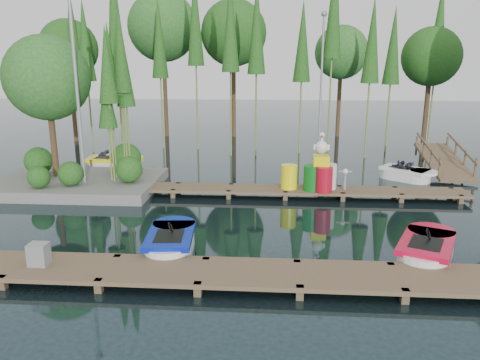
# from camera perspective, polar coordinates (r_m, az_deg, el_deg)

# --- Properties ---
(ground_plane) EXTENTS (90.00, 90.00, 0.00)m
(ground_plane) POSITION_cam_1_polar(r_m,az_deg,el_deg) (14.94, -2.05, -4.53)
(ground_plane) COLOR #1D2F36
(near_dock) EXTENTS (18.00, 1.50, 0.50)m
(near_dock) POSITION_cam_1_polar(r_m,az_deg,el_deg) (10.72, -4.65, -11.16)
(near_dock) COLOR brown
(near_dock) RESTS_ON ground
(far_dock) EXTENTS (15.00, 1.20, 0.50)m
(far_dock) POSITION_cam_1_polar(r_m,az_deg,el_deg) (17.19, 2.13, -1.18)
(far_dock) COLOR brown
(far_dock) RESTS_ON ground
(island) EXTENTS (6.20, 4.20, 6.75)m
(island) POSITION_cam_1_polar(r_m,az_deg,el_deg) (19.10, -20.40, 8.53)
(island) COLOR slate
(island) RESTS_ON ground
(tree_screen) EXTENTS (34.42, 18.53, 10.31)m
(tree_screen) POSITION_cam_1_polar(r_m,az_deg,el_deg) (24.93, -4.38, 17.31)
(tree_screen) COLOR #49331F
(tree_screen) RESTS_ON ground
(lamp_island) EXTENTS (0.30, 0.30, 7.25)m
(lamp_island) POSITION_cam_1_polar(r_m,az_deg,el_deg) (17.99, -19.38, 11.75)
(lamp_island) COLOR gray
(lamp_island) RESTS_ON ground
(lamp_rear) EXTENTS (0.30, 0.30, 7.25)m
(lamp_rear) POSITION_cam_1_polar(r_m,az_deg,el_deg) (25.18, 9.93, 12.89)
(lamp_rear) COLOR gray
(lamp_rear) RESTS_ON ground
(ramp) EXTENTS (1.50, 3.94, 1.49)m
(ramp) POSITION_cam_1_polar(r_m,az_deg,el_deg) (22.28, 23.57, 2.19)
(ramp) COLOR brown
(ramp) RESTS_ON ground
(boat_blue) EXTENTS (1.37, 2.65, 0.86)m
(boat_blue) POSITION_cam_1_polar(r_m,az_deg,el_deg) (12.36, -8.45, -7.61)
(boat_blue) COLOR white
(boat_blue) RESTS_ON ground
(boat_red) EXTENTS (2.16, 2.88, 0.89)m
(boat_red) POSITION_cam_1_polar(r_m,az_deg,el_deg) (12.63, 21.76, -8.02)
(boat_red) COLOR white
(boat_red) RESTS_ON ground
(boat_yellow_far) EXTENTS (2.70, 1.25, 1.34)m
(boat_yellow_far) POSITION_cam_1_polar(r_m,az_deg,el_deg) (22.09, -15.28, 1.99)
(boat_yellow_far) COLOR white
(boat_yellow_far) RESTS_ON ground
(boat_white_far) EXTENTS (2.53, 2.30, 1.12)m
(boat_white_far) POSITION_cam_1_polar(r_m,az_deg,el_deg) (20.65, 19.55, 0.72)
(boat_white_far) COLOR white
(boat_white_far) RESTS_ON ground
(utility_cabinet) EXTENTS (0.42, 0.36, 0.52)m
(utility_cabinet) POSITION_cam_1_polar(r_m,az_deg,el_deg) (11.73, -23.33, -8.31)
(utility_cabinet) COLOR gray
(utility_cabinet) RESTS_ON near_dock
(yellow_barrel) EXTENTS (0.59, 0.59, 0.88)m
(yellow_barrel) POSITION_cam_1_polar(r_m,az_deg,el_deg) (17.06, 6.01, 0.40)
(yellow_barrel) COLOR #FFF10D
(yellow_barrel) RESTS_ON far_dock
(drum_cluster) EXTENTS (1.21, 1.11, 2.09)m
(drum_cluster) POSITION_cam_1_polar(r_m,az_deg,el_deg) (16.95, 9.89, 0.78)
(drum_cluster) COLOR #0B6819
(drum_cluster) RESTS_ON far_dock
(seagull_post) EXTENTS (0.48, 0.26, 0.77)m
(seagull_post) POSITION_cam_1_polar(r_m,az_deg,el_deg) (17.24, 12.70, 0.53)
(seagull_post) COLOR gray
(seagull_post) RESTS_ON far_dock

